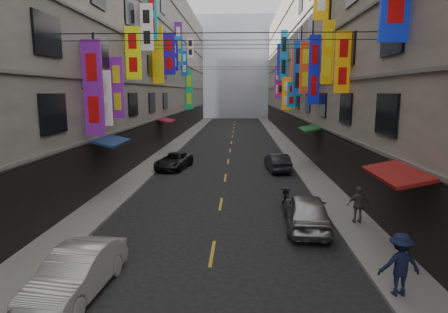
# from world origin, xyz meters

# --- Properties ---
(sidewalk_left) EXTENTS (2.00, 90.00, 0.12)m
(sidewalk_left) POSITION_xyz_m (-6.00, 42.00, 0.06)
(sidewalk_left) COLOR slate
(sidewalk_left) RESTS_ON ground
(sidewalk_right) EXTENTS (2.00, 90.00, 0.12)m
(sidewalk_right) POSITION_xyz_m (6.00, 42.00, 0.06)
(sidewalk_right) COLOR slate
(sidewalk_right) RESTS_ON ground
(building_row_left) EXTENTS (10.14, 90.00, 19.00)m
(building_row_left) POSITION_xyz_m (-11.99, 42.00, 9.49)
(building_row_left) COLOR gray
(building_row_left) RESTS_ON ground
(building_row_right) EXTENTS (10.14, 90.00, 19.00)m
(building_row_right) POSITION_xyz_m (11.99, 42.00, 9.49)
(building_row_right) COLOR #A39689
(building_row_right) RESTS_ON ground
(haze_block) EXTENTS (18.00, 8.00, 22.00)m
(haze_block) POSITION_xyz_m (0.00, 92.00, 11.00)
(haze_block) COLOR silver
(haze_block) RESTS_ON ground
(shop_signage) EXTENTS (14.00, 55.00, 12.17)m
(shop_signage) POSITION_xyz_m (0.05, 34.87, 9.09)
(shop_signage) COLOR #0E35A3
(shop_signage) RESTS_ON ground
(street_awnings) EXTENTS (13.99, 35.20, 0.41)m
(street_awnings) POSITION_xyz_m (-1.26, 26.00, 3.00)
(street_awnings) COLOR #16522A
(street_awnings) RESTS_ON ground
(overhead_cables) EXTENTS (14.00, 38.04, 1.24)m
(overhead_cables) POSITION_xyz_m (0.00, 30.00, 8.80)
(overhead_cables) COLOR black
(overhead_cables) RESTS_ON ground
(lane_markings) EXTENTS (0.12, 80.20, 0.01)m
(lane_markings) POSITION_xyz_m (0.00, 39.00, 0.00)
(lane_markings) COLOR gold
(lane_markings) RESTS_ON ground
(scooter_far_right) EXTENTS (0.59, 1.80, 1.14)m
(scooter_far_right) POSITION_xyz_m (3.29, 23.72, 0.44)
(scooter_far_right) COLOR black
(scooter_far_right) RESTS_ON ground
(car_left_mid) EXTENTS (1.75, 4.16, 1.34)m
(car_left_mid) POSITION_xyz_m (-3.62, 15.07, 0.67)
(car_left_mid) COLOR silver
(car_left_mid) RESTS_ON ground
(car_left_far) EXTENTS (2.64, 4.56, 1.20)m
(car_left_far) POSITION_xyz_m (-4.00, 32.89, 0.60)
(car_left_far) COLOR black
(car_left_far) RESTS_ON ground
(car_right_mid) EXTENTS (2.05, 4.48, 1.49)m
(car_right_mid) POSITION_xyz_m (3.80, 20.69, 0.74)
(car_right_mid) COLOR #A6A6AA
(car_right_mid) RESTS_ON ground
(car_right_far) EXTENTS (1.74, 4.04, 1.30)m
(car_right_far) POSITION_xyz_m (3.72, 32.42, 0.65)
(car_right_far) COLOR #24232B
(car_right_far) RESTS_ON ground
(pedestrian_rnear) EXTENTS (1.19, 0.68, 1.78)m
(pedestrian_rnear) POSITION_xyz_m (5.40, 15.26, 1.01)
(pedestrian_rnear) COLOR #131935
(pedestrian_rnear) RESTS_ON sidewalk_right
(pedestrian_rfar) EXTENTS (0.95, 0.54, 1.61)m
(pedestrian_rfar) POSITION_xyz_m (6.08, 21.12, 0.92)
(pedestrian_rfar) COLOR #5A5B5D
(pedestrian_rfar) RESTS_ON sidewalk_right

